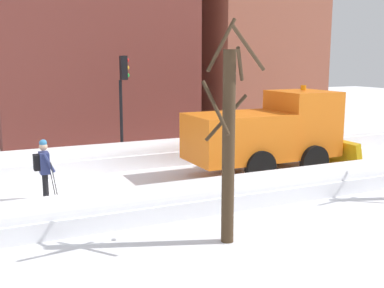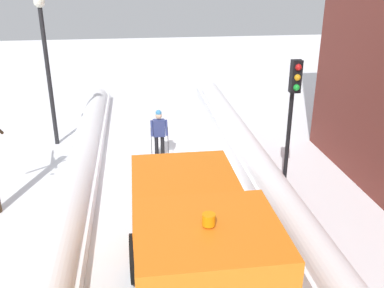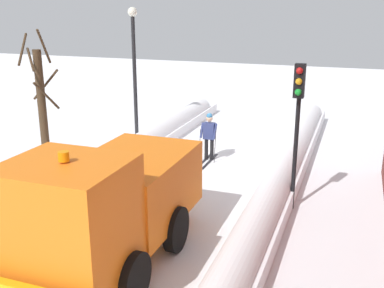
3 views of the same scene
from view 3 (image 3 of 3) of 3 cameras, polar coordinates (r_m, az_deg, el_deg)
The scene contains 5 objects.
plow_truck at distance 10.15m, azimuth -10.52°, elevation -7.48°, with size 3.20×5.98×3.12m.
skier at distance 17.14m, azimuth 2.17°, elevation 1.24°, with size 0.62×1.80×1.81m.
traffic_light_pole at distance 12.64m, azimuth 13.04°, elevation 4.19°, with size 0.28×0.42×4.17m.
street_lamp at distance 19.84m, azimuth -7.24°, elevation 10.60°, with size 0.40×0.40×5.57m.
bare_tree_near at distance 16.25m, azimuth -18.18°, elevation 4.23°, with size 1.15×1.26×4.93m.
Camera 3 is at (-4.82, 15.60, 5.61)m, focal length 42.78 mm.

